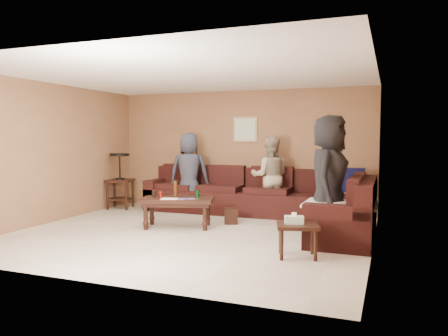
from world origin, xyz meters
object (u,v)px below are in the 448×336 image
object	(u,v)px
sectional_sofa	(265,203)
person_left	(189,172)
end_table_left	(120,180)
side_table_right	(297,228)
waste_bin	(231,216)
person_right	(329,178)
person_middle	(270,176)
coffee_table	(177,203)

from	to	relation	value
sectional_sofa	person_left	world-z (taller)	person_left
end_table_left	sectional_sofa	bearing A→B (deg)	-3.62
side_table_right	waste_bin	bearing A→B (deg)	131.28
sectional_sofa	person_right	world-z (taller)	person_right
sectional_sofa	person_middle	bearing A→B (deg)	94.89
sectional_sofa	side_table_right	bearing A→B (deg)	-65.22
end_table_left	person_left	bearing A→B (deg)	5.39
waste_bin	person_left	xyz separation A→B (m)	(-1.23, 0.87, 0.68)
person_left	end_table_left	bearing A→B (deg)	-10.89
sectional_sofa	waste_bin	distance (m)	0.74
side_table_right	person_middle	bearing A→B (deg)	111.73
coffee_table	person_right	distance (m)	2.57
coffee_table	waste_bin	xyz separation A→B (m)	(0.74, 0.63, -0.29)
person_middle	side_table_right	bearing A→B (deg)	94.84
coffee_table	waste_bin	distance (m)	1.02
sectional_sofa	end_table_left	world-z (taller)	end_table_left
side_table_right	person_right	world-z (taller)	person_right
side_table_right	person_right	xyz separation A→B (m)	(0.25, 1.07, 0.55)
waste_bin	person_left	distance (m)	1.66
side_table_right	coffee_table	bearing A→B (deg)	153.85
sectional_sofa	person_left	size ratio (longest dim) A/B	2.85
coffee_table	waste_bin	world-z (taller)	coffee_table
side_table_right	waste_bin	xyz separation A→B (m)	(-1.53, 1.75, -0.24)
person_left	person_right	xyz separation A→B (m)	(3.02, -1.55, 0.11)
person_left	person_right	bearing A→B (deg)	136.58
person_right	coffee_table	bearing A→B (deg)	92.70
waste_bin	person_middle	xyz separation A→B (m)	(0.45, 0.97, 0.64)
sectional_sofa	person_right	xyz separation A→B (m)	(1.29, -1.19, 0.60)
end_table_left	person_right	bearing A→B (deg)	-16.92
coffee_table	person_middle	xyz separation A→B (m)	(1.19, 1.60, 0.35)
end_table_left	person_middle	xyz separation A→B (m)	(3.26, 0.25, 0.15)
person_middle	person_right	size ratio (longest dim) A/B	0.84
person_left	person_middle	distance (m)	1.69
end_table_left	waste_bin	world-z (taller)	end_table_left
coffee_table	person_left	distance (m)	1.63
person_left	coffee_table	bearing A→B (deg)	91.83
end_table_left	person_middle	size ratio (longest dim) A/B	0.77
person_middle	waste_bin	bearing A→B (deg)	48.27
coffee_table	end_table_left	world-z (taller)	end_table_left
side_table_right	end_table_left	bearing A→B (deg)	150.37
end_table_left	waste_bin	bearing A→B (deg)	-14.45
side_table_right	person_middle	distance (m)	2.95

